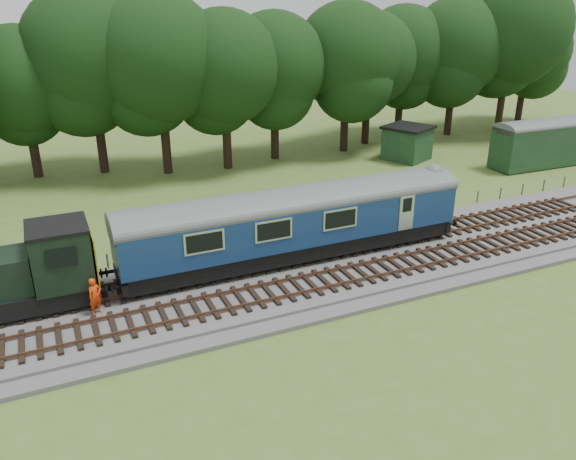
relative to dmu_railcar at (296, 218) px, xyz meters
name	(u,v)px	position (x,y,z in m)	size (l,w,h in m)	color
ground	(357,264)	(2.91, -1.40, -2.61)	(120.00, 120.00, 0.00)	#506927
ballast	(357,261)	(2.91, -1.40, -2.43)	(70.00, 7.00, 0.35)	#4C4C4F
track_north	(344,247)	(2.91, 0.00, -2.19)	(67.20, 2.40, 0.21)	black
track_south	(374,270)	(2.91, -3.00, -2.19)	(67.20, 2.40, 0.21)	black
fence	(318,234)	(2.91, 3.10, -2.61)	(64.00, 0.12, 1.00)	#6B6054
tree_line	(225,161)	(2.91, 20.60, -2.61)	(70.00, 8.00, 18.00)	black
dmu_railcar	(296,218)	(0.00, 0.00, 0.00)	(18.05, 2.86, 3.88)	black
worker	(95,296)	(-10.16, -1.53, -1.42)	(0.61, 0.40, 1.67)	#EA3F0C
parked_coach	(571,137)	(29.28, 8.36, -0.47)	(14.97, 2.98, 3.81)	#18351A
shed	(407,143)	(17.37, 14.69, -1.14)	(4.70, 4.70, 2.90)	#18351A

